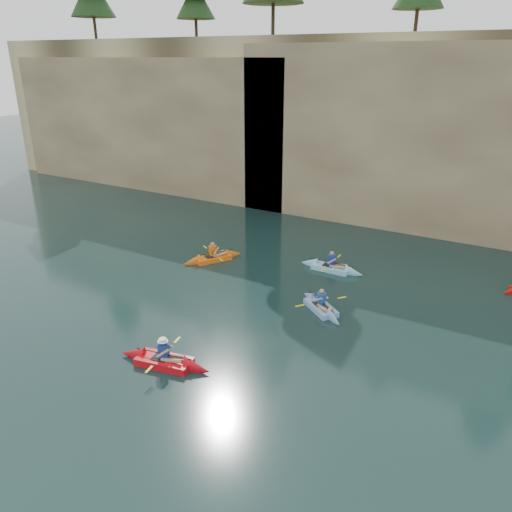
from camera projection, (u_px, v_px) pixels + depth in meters
The scene contains 10 objects.
ground at pixel (157, 435), 14.47m from camera, with size 160.00×160.00×0.00m, color black.
cliff at pixel (423, 119), 36.32m from camera, with size 70.00×16.00×12.00m, color tan.
cliff_slab_west at pixel (146, 123), 39.97m from camera, with size 26.00×2.40×10.56m, color tan.
cliff_slab_center at pixel (427, 138), 29.56m from camera, with size 24.00×2.40×11.40m, color tan.
sea_cave_west at pixel (163, 167), 39.74m from camera, with size 4.50×1.00×4.00m, color black.
sea_cave_center at pixel (326, 195), 33.36m from camera, with size 3.50×1.00×3.20m, color black.
main_kayaker at pixel (164, 361), 17.70m from camera, with size 3.64×2.38×1.32m.
kayaker_orange at pixel (213, 258), 26.79m from camera, with size 2.44×3.30×1.29m.
kayaker_ltblue_near at pixel (321, 307), 21.53m from camera, with size 2.96×2.56×1.25m.
kayaker_ltblue_mid at pixel (331, 267), 25.55m from camera, with size 3.41×2.54×1.30m.
Camera 1 is at (8.27, -8.50, 10.21)m, focal length 35.00 mm.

